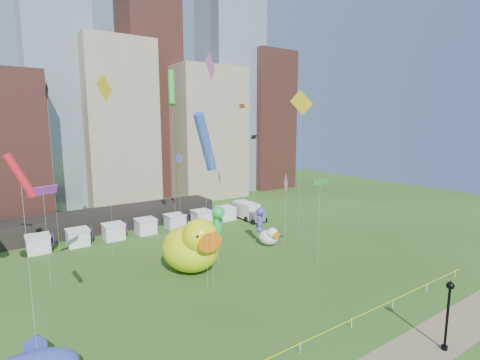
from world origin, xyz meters
TOP-DOWN VIEW (x-y plane):
  - ground at (0.00, 0.00)m, footprint 160.00×160.00m
  - skyline at (2.25, 61.06)m, footprint 101.00×23.00m
  - crane_right at (30.89, 64.00)m, footprint 23.00×1.00m
  - pavilion at (-4.00, 42.00)m, footprint 38.00×6.00m
  - vendor_tents at (1.02, 36.00)m, footprint 33.24×2.80m
  - caution_tape at (0.00, 0.00)m, footprint 50.00×0.06m
  - big_duck at (0.34, 18.43)m, footprint 6.59×8.85m
  - small_duck at (13.65, 20.58)m, footprint 2.67×3.57m
  - seahorse_green at (3.72, 18.18)m, footprint 1.76×2.11m
  - seahorse_purple at (13.21, 22.16)m, footprint 1.34×1.64m
  - lamppost at (9.49, -6.00)m, footprint 0.59×0.59m
  - box_truck at (19.43, 33.84)m, footprint 3.03×7.12m
  - kite_0 at (-16.66, 8.47)m, footprint 1.83×0.93m
  - kite_1 at (-0.21, 12.70)m, footprint 1.94×1.66m
  - kite_2 at (-11.79, 33.40)m, footprint 0.13×2.26m
  - kite_3 at (0.21, 22.76)m, footprint 1.68×2.67m
  - kite_4 at (-6.13, 28.31)m, footprint 2.45×2.21m
  - kite_5 at (5.55, 32.84)m, footprint 1.38×3.71m
  - kite_7 at (-14.04, 23.83)m, footprint 2.99×1.61m
  - kite_9 at (14.64, 18.33)m, footprint 2.26×1.79m
  - kite_10 at (13.91, 24.76)m, footprint 1.71×1.28m
  - kite_11 at (13.16, 10.74)m, footprint 1.99×0.89m
  - kite_12 at (17.73, 18.96)m, footprint 1.34×3.19m
  - kite_13 at (-0.41, 13.59)m, footprint 3.55×2.71m
  - kite_14 at (17.99, 33.65)m, footprint 1.02×2.55m

SIDE VIEW (x-z plane):
  - ground at x=0.00m, z-range 0.00..0.00m
  - caution_tape at x=0.00m, z-range 0.23..1.13m
  - vendor_tents at x=1.02m, z-range -0.09..2.31m
  - small_duck at x=13.65m, z-range -0.11..2.63m
  - box_truck at x=19.43m, z-range 0.04..3.04m
  - pavilion at x=-4.00m, z-range 0.00..3.20m
  - big_duck at x=0.34m, z-range -0.28..6.52m
  - lamppost at x=9.49m, z-range 0.63..6.31m
  - seahorse_purple at x=13.21m, z-range 1.12..6.46m
  - seahorse_green at x=3.72m, z-range 1.80..9.29m
  - kite_9 at x=14.64m, z-range 3.77..14.33m
  - kite_7 at x=-14.04m, z-range 4.92..15.78m
  - kite_11 at x=13.16m, z-range 5.01..15.83m
  - kite_5 at x=5.55m, z-range 5.70..18.29m
  - kite_0 at x=-16.66m, z-range 6.22..21.72m
  - kite_10 at x=13.91m, z-range 7.28..22.88m
  - kite_13 at x=-0.41m, z-range 6.22..24.68m
  - kite_12 at x=17.73m, z-range 8.92..30.77m
  - kite_14 at x=17.99m, z-range 9.71..30.35m
  - kite_2 at x=-11.79m, z-range 9.37..31.82m
  - kite_4 at x=-6.13m, z-range 9.61..32.84m
  - skyline at x=2.25m, z-range -12.56..55.44m
  - kite_3 at x=0.21m, z-range 9.62..33.30m
  - kite_1 at x=-0.21m, z-range 10.03..33.94m
  - crane_right at x=30.89m, z-range 8.90..84.90m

